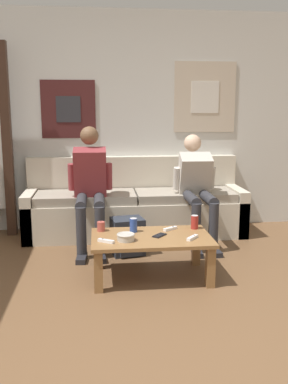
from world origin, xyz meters
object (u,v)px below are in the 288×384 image
object	(u,v)px
pillar_candle	(101,226)
game_controller_near_right	(192,238)
backpack	(128,237)
game_controller_near_left	(106,241)
person_seated_teen	(197,184)
game_controller_far_center	(170,229)
couch	(135,208)
ceramic_bowl	(126,237)
drink_can_red	(195,222)
coffee_table	(151,243)
drink_can_blue	(133,225)
cell_phone	(159,235)
person_seated_adult	(90,183)

from	to	relation	value
pillar_candle	game_controller_near_right	bearing A→B (deg)	-23.11
backpack	game_controller_near_left	bearing A→B (deg)	-107.04
person_seated_teen	game_controller_far_center	distance (m)	0.94
couch	ceramic_bowl	size ratio (longest dim) A/B	16.50
person_seated_teen	drink_can_red	xyz separation A→B (m)	(-0.20, -0.78, -0.20)
drink_can_red	game_controller_near_left	distance (m)	0.87
coffee_table	drink_can_blue	world-z (taller)	drink_can_blue
drink_can_red	cell_phone	xyz separation A→B (m)	(-0.35, -0.19, -0.06)
person_seated_teen	game_controller_near_left	xyz separation A→B (m)	(-1.00, -1.10, -0.25)
couch	drink_can_blue	xyz separation A→B (m)	(-0.12, -1.18, 0.13)
coffee_table	pillar_candle	bearing A→B (deg)	154.31
backpack	pillar_candle	size ratio (longest dim) A/B	3.79
person_seated_teen	game_controller_far_center	bearing A→B (deg)	-117.94
person_seated_adult	cell_phone	distance (m)	1.15
drink_can_red	cell_phone	bearing A→B (deg)	-151.77
game_controller_near_left	cell_phone	world-z (taller)	game_controller_near_left
backpack	game_controller_near_right	distance (m)	0.91
couch	coffee_table	size ratio (longest dim) A/B	2.44
drink_can_blue	game_controller_near_left	distance (m)	0.37
ceramic_bowl	cell_phone	xyz separation A→B (m)	(0.29, 0.10, -0.03)
ceramic_bowl	drink_can_red	world-z (taller)	drink_can_red
pillar_candle	person_seated_adult	bearing A→B (deg)	97.76
person_seated_teen	ceramic_bowl	world-z (taller)	person_seated_teen
backpack	pillar_candle	distance (m)	0.55
backpack	game_controller_near_left	size ratio (longest dim) A/B	2.64
person_seated_teen	game_controller_near_right	distance (m)	1.15
game_controller_near_right	game_controller_far_center	distance (m)	0.32
person_seated_teen	backpack	bearing A→B (deg)	-155.78
couch	coffee_table	bearing A→B (deg)	-89.05
coffee_table	couch	bearing A→B (deg)	90.95
drink_can_blue	cell_phone	size ratio (longest dim) A/B	0.85
person_seated_teen	backpack	size ratio (longest dim) A/B	3.14
couch	game_controller_near_left	world-z (taller)	couch
backpack	ceramic_bowl	distance (m)	0.76
couch	game_controller_far_center	xyz separation A→B (m)	(0.22, -1.15, 0.08)
ceramic_bowl	pillar_candle	distance (m)	0.36
backpack	cell_phone	distance (m)	0.69
couch	game_controller_near_left	distance (m)	1.50
drink_can_blue	game_controller_near_left	world-z (taller)	drink_can_blue
person_seated_teen	pillar_candle	xyz separation A→B (m)	(-1.04, -0.76, -0.22)
game_controller_near_right	cell_phone	size ratio (longest dim) A/B	0.90
person_seated_teen	drink_can_red	size ratio (longest dim) A/B	9.31
coffee_table	drink_can_blue	xyz separation A→B (m)	(-0.14, 0.15, 0.12)
coffee_table	ceramic_bowl	distance (m)	0.26
game_controller_far_center	drink_can_blue	bearing A→B (deg)	-175.93
drink_can_blue	backpack	bearing A→B (deg)	92.21
couch	person_seated_teen	bearing A→B (deg)	-29.24
game_controller_near_right	person_seated_adult	bearing A→B (deg)	129.02
backpack	game_controller_near_left	world-z (taller)	game_controller_near_left
couch	coffee_table	world-z (taller)	couch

